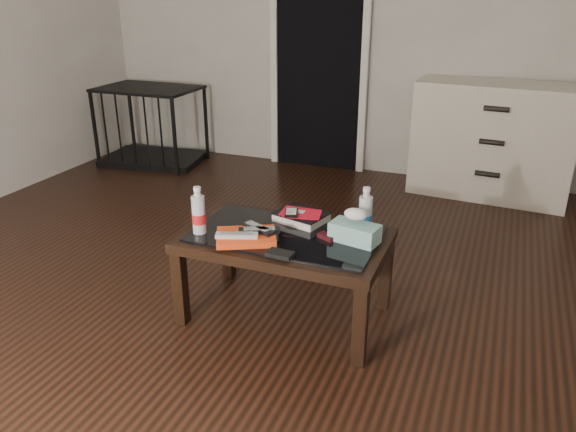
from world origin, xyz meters
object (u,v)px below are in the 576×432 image
Objects in this scene: textbook at (301,217)px; water_bottle_left at (198,210)px; dresser at (493,140)px; tissue_box at (355,233)px; coffee_table at (285,245)px; pet_crate at (153,138)px; water_bottle_right at (366,211)px.

water_bottle_left reaches higher than textbook.
tissue_box is at bearing -98.61° from dresser.
dresser reaches higher than tissue_box.
coffee_table is 4.00× the size of textbook.
water_bottle_right is (2.54, -1.90, 0.35)m from pet_crate.
tissue_box is (0.74, 0.18, -0.07)m from water_bottle_left.
pet_crate is 3.19m from water_bottle_right.
water_bottle_left is at bearing -160.63° from coffee_table.
tissue_box is (2.52, -2.01, 0.28)m from pet_crate.
dresser is at bearing 82.80° from textbook.
pet_crate reaches higher than tissue_box.
textbook is 0.53m from water_bottle_left.
water_bottle_right is (0.36, 0.15, 0.18)m from coffee_table.
water_bottle_right is at bearing 20.91° from water_bottle_left.
water_bottle_right is at bearing -98.73° from dresser.
tissue_box is at bearing 13.67° from water_bottle_left.
pet_crate is 4.13× the size of water_bottle_right.
textbook is at bearing 84.16° from coffee_table.
water_bottle_left is 1.00× the size of water_bottle_right.
tissue_box is at bearing -47.71° from pet_crate.
dresser is 2.26m from textbook.
water_bottle_right is at bearing 9.61° from textbook.
dresser reaches higher than pet_crate.
water_bottle_right is (-0.50, -2.13, 0.13)m from dresser.
coffee_table is 0.36m from tissue_box.
water_bottle_left is at bearing -60.00° from pet_crate.
dresser is 2.30m from tissue_box.
pet_crate reaches higher than water_bottle_left.
dresser is (0.86, 2.28, 0.05)m from coffee_table.
coffee_table is 0.43m from water_bottle_right.
water_bottle_left is 0.76m from tissue_box.
coffee_table is at bearing -81.24° from textbook.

